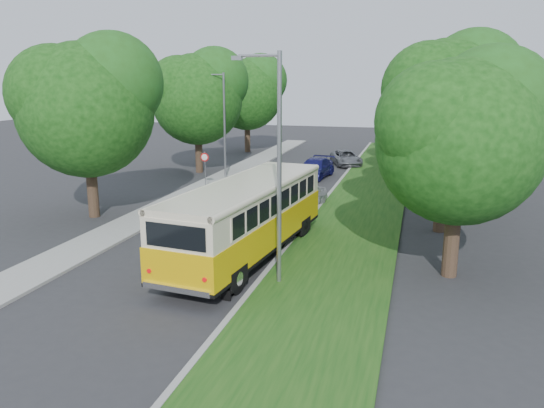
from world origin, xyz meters
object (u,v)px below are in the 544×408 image
(car_blue, at_px, (315,168))
(car_grey, at_px, (346,158))
(vintage_bus, at_px, (247,220))
(car_white, at_px, (301,179))
(lamppost_far, at_px, (223,122))
(car_silver, at_px, (304,197))
(lamppost_near, at_px, (277,163))

(car_blue, bearing_deg, car_grey, 84.25)
(vintage_bus, distance_m, car_grey, 24.50)
(car_white, bearing_deg, vintage_bus, -87.21)
(car_blue, bearing_deg, lamppost_far, -153.40)
(vintage_bus, bearing_deg, lamppost_far, 120.24)
(car_silver, bearing_deg, lamppost_far, 150.64)
(lamppost_far, bearing_deg, vintage_bus, -66.35)
(lamppost_far, relative_size, car_grey, 1.69)
(car_grey, bearing_deg, lamppost_near, -107.54)
(lamppost_near, distance_m, car_grey, 27.19)
(vintage_bus, xyz_separation_m, car_blue, (-0.78, 18.25, -0.90))
(lamppost_near, relative_size, car_grey, 1.80)
(car_white, xyz_separation_m, car_blue, (0.13, 4.21, 0.04))
(car_silver, xyz_separation_m, car_blue, (-1.19, 9.32, 0.05))
(vintage_bus, bearing_deg, car_white, 100.30)
(car_silver, relative_size, car_blue, 0.79)
(lamppost_far, distance_m, vintage_bus, 17.72)
(car_silver, xyz_separation_m, car_white, (-1.31, 5.12, 0.01))
(vintage_bus, distance_m, car_blue, 18.29)
(lamppost_near, distance_m, car_white, 17.12)
(vintage_bus, bearing_deg, car_grey, 95.04)
(lamppost_near, bearing_deg, vintage_bus, 127.55)
(car_white, bearing_deg, lamppost_far, 160.80)
(lamppost_far, relative_size, car_white, 1.89)
(lamppost_near, height_order, car_blue, lamppost_near)
(car_grey, bearing_deg, car_blue, -123.21)
(car_silver, relative_size, car_white, 0.96)
(car_white, height_order, car_grey, car_white)
(car_white, bearing_deg, lamppost_near, -81.33)
(lamppost_near, xyz_separation_m, vintage_bus, (-1.87, 2.44, -2.78))
(vintage_bus, relative_size, car_silver, 2.83)
(lamppost_near, bearing_deg, car_grey, 92.57)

